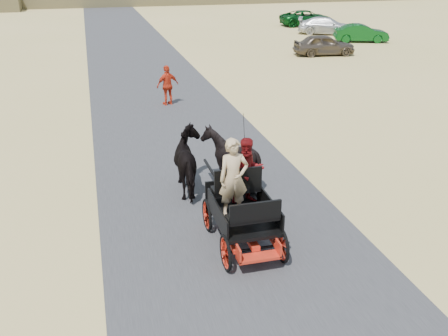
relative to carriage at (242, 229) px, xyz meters
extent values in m
plane|color=tan|center=(-0.13, -2.33, -0.36)|extent=(140.00, 140.00, 0.00)
cube|color=#38383A|center=(-0.13, -2.33, -0.35)|extent=(6.00, 140.00, 0.01)
imported|color=black|center=(-0.55, 3.00, 0.49)|extent=(0.91, 2.01, 1.70)
imported|color=black|center=(0.55, 3.00, 0.49)|extent=(1.37, 1.54, 1.70)
imported|color=tan|center=(-0.20, 0.05, 1.26)|extent=(0.66, 0.43, 1.80)
imported|color=#660C0F|center=(0.30, 0.60, 1.15)|extent=(0.77, 0.60, 1.58)
imported|color=red|center=(0.19, 11.73, 0.50)|extent=(1.09, 0.70, 1.73)
imported|color=brown|center=(11.82, 20.71, 0.31)|extent=(4.07, 2.03, 1.33)
imported|color=#0C4C19|center=(16.82, 24.90, 0.29)|extent=(4.17, 2.53, 1.30)
imported|color=silver|center=(16.10, 29.20, 0.32)|extent=(5.02, 3.73, 1.35)
imported|color=#0C4C19|center=(16.66, 34.46, 0.33)|extent=(5.09, 2.61, 1.38)
camera|label=1|loc=(-2.92, -9.35, 5.70)|focal=40.00mm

